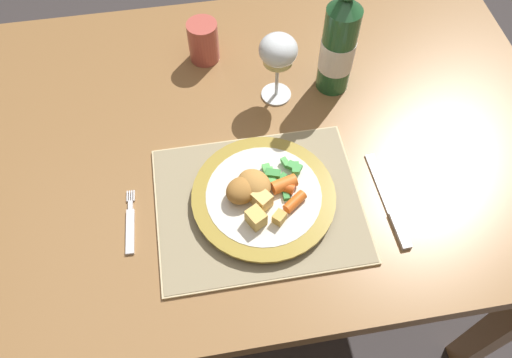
# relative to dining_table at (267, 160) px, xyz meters

# --- Properties ---
(ground_plane) EXTENTS (6.00, 6.00, 0.00)m
(ground_plane) POSITION_rel_dining_table_xyz_m (0.00, 0.00, -0.64)
(ground_plane) COLOR #383333
(dining_table) EXTENTS (1.15, 0.81, 0.74)m
(dining_table) POSITION_rel_dining_table_xyz_m (0.00, 0.00, 0.00)
(dining_table) COLOR olive
(dining_table) RESTS_ON ground
(placemat) EXTENTS (0.36, 0.29, 0.01)m
(placemat) POSITION_rel_dining_table_xyz_m (-0.05, -0.16, 0.11)
(placemat) COLOR #CCB789
(placemat) RESTS_ON dining_table
(dinner_plate) EXTENTS (0.25, 0.25, 0.02)m
(dinner_plate) POSITION_rel_dining_table_xyz_m (-0.04, -0.16, 0.12)
(dinner_plate) COLOR silver
(dinner_plate) RESTS_ON placemat
(breaded_croquettes) EXTENTS (0.10, 0.09, 0.04)m
(breaded_croquettes) POSITION_rel_dining_table_xyz_m (-0.06, -0.15, 0.15)
(breaded_croquettes) COLOR #B77F3D
(breaded_croquettes) RESTS_ON dinner_plate
(green_beans_pile) EXTENTS (0.07, 0.08, 0.02)m
(green_beans_pile) POSITION_rel_dining_table_xyz_m (-0.00, -0.13, 0.14)
(green_beans_pile) COLOR #338438
(green_beans_pile) RESTS_ON dinner_plate
(glazed_carrots) EXTENTS (0.06, 0.07, 0.02)m
(glazed_carrots) POSITION_rel_dining_table_xyz_m (0.00, -0.16, 0.14)
(glazed_carrots) COLOR #CC5119
(glazed_carrots) RESTS_ON dinner_plate
(fork) EXTENTS (0.02, 0.13, 0.01)m
(fork) POSITION_rel_dining_table_xyz_m (-0.27, -0.17, 0.11)
(fork) COLOR silver
(fork) RESTS_ON dining_table
(table_knife) EXTENTS (0.02, 0.20, 0.01)m
(table_knife) POSITION_rel_dining_table_xyz_m (0.18, -0.21, 0.11)
(table_knife) COLOR silver
(table_knife) RESTS_ON dining_table
(wine_glass) EXTENTS (0.07, 0.07, 0.15)m
(wine_glass) POSITION_rel_dining_table_xyz_m (0.03, 0.09, 0.22)
(wine_glass) COLOR silver
(wine_glass) RESTS_ON dining_table
(bottle) EXTENTS (0.07, 0.07, 0.30)m
(bottle) POSITION_rel_dining_table_xyz_m (0.15, 0.10, 0.22)
(bottle) COLOR #23562D
(bottle) RESTS_ON dining_table
(roast_potatoes) EXTENTS (0.07, 0.07, 0.03)m
(roast_potatoes) POSITION_rel_dining_table_xyz_m (-0.05, -0.19, 0.14)
(roast_potatoes) COLOR gold
(roast_potatoes) RESTS_ON dinner_plate
(drinking_cup) EXTENTS (0.06, 0.06, 0.09)m
(drinking_cup) POSITION_rel_dining_table_xyz_m (-0.10, 0.22, 0.15)
(drinking_cup) COLOR #B24C42
(drinking_cup) RESTS_ON dining_table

